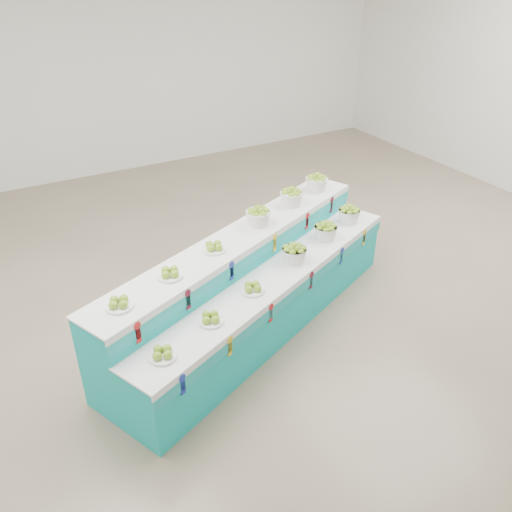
% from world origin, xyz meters
% --- Properties ---
extents(ground, '(10.00, 10.00, 0.00)m').
position_xyz_m(ground, '(0.00, 0.00, 0.00)').
color(ground, '#746750').
rests_on(ground, ground).
extents(back_wall, '(10.00, 0.00, 10.00)m').
position_xyz_m(back_wall, '(0.00, 5.00, 2.00)').
color(back_wall, silver).
rests_on(back_wall, ground).
extents(display_stand, '(4.03, 2.49, 1.02)m').
position_xyz_m(display_stand, '(-0.67, -0.39, 0.51)').
color(display_stand, '#13B0AD').
rests_on(display_stand, ground).
extents(plate_lower_left, '(0.31, 0.31, 0.10)m').
position_xyz_m(plate_lower_left, '(-2.05, -1.24, 0.77)').
color(plate_lower_left, white).
rests_on(plate_lower_left, display_stand).
extents(plate_lower_mid, '(0.31, 0.31, 0.10)m').
position_xyz_m(plate_lower_mid, '(-1.49, -1.00, 0.77)').
color(plate_lower_mid, white).
rests_on(plate_lower_mid, display_stand).
extents(plate_lower_right, '(0.31, 0.31, 0.10)m').
position_xyz_m(plate_lower_right, '(-0.92, -0.76, 0.77)').
color(plate_lower_right, white).
rests_on(plate_lower_right, display_stand).
extents(basket_lower_left, '(0.36, 0.36, 0.21)m').
position_xyz_m(basket_lower_left, '(-0.24, -0.47, 0.83)').
color(basket_lower_left, silver).
rests_on(basket_lower_left, display_stand).
extents(basket_lower_mid, '(0.36, 0.36, 0.21)m').
position_xyz_m(basket_lower_mid, '(0.36, -0.21, 0.83)').
color(basket_lower_mid, silver).
rests_on(basket_lower_mid, display_stand).
extents(basket_lower_right, '(0.36, 0.36, 0.21)m').
position_xyz_m(basket_lower_right, '(0.88, 0.01, 0.83)').
color(basket_lower_right, silver).
rests_on(basket_lower_right, display_stand).
extents(plate_upper_left, '(0.31, 0.31, 0.10)m').
position_xyz_m(plate_upper_left, '(-2.24, -0.79, 1.07)').
color(plate_upper_left, white).
rests_on(plate_upper_left, display_stand).
extents(plate_upper_mid, '(0.31, 0.31, 0.10)m').
position_xyz_m(plate_upper_mid, '(-1.68, -0.55, 1.07)').
color(plate_upper_mid, white).
rests_on(plate_upper_mid, display_stand).
extents(plate_upper_right, '(0.31, 0.31, 0.10)m').
position_xyz_m(plate_upper_right, '(-1.11, -0.31, 1.07)').
color(plate_upper_right, white).
rests_on(plate_upper_right, display_stand).
extents(basket_upper_left, '(0.36, 0.36, 0.21)m').
position_xyz_m(basket_upper_left, '(-0.43, -0.02, 1.13)').
color(basket_upper_left, silver).
rests_on(basket_upper_left, display_stand).
extents(basket_upper_mid, '(0.36, 0.36, 0.21)m').
position_xyz_m(basket_upper_mid, '(0.17, 0.24, 1.13)').
color(basket_upper_mid, silver).
rests_on(basket_upper_mid, display_stand).
extents(basket_upper_right, '(0.36, 0.36, 0.21)m').
position_xyz_m(basket_upper_right, '(0.69, 0.46, 1.13)').
color(basket_upper_right, silver).
rests_on(basket_upper_right, display_stand).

